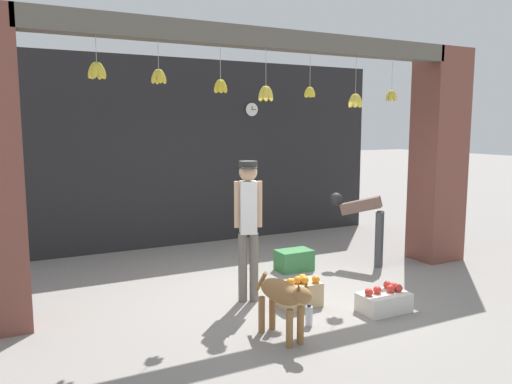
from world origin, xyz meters
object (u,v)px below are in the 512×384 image
dog (283,296)px  water_bottle (309,316)px  fruit_crate_apples (384,301)px  produce_box_green (294,260)px  worker_stooping (364,218)px  shopkeeper (248,218)px  fruit_crate_oranges (299,292)px  wall_clock (252,110)px

dog → water_bottle: 0.57m
fruit_crate_apples → produce_box_green: bearing=92.2°
worker_stooping → water_bottle: worker_stooping is taller
shopkeeper → water_bottle: 1.38m
water_bottle → dog: bearing=-158.2°
shopkeeper → fruit_crate_oranges: bearing=157.9°
worker_stooping → fruit_crate_apples: 2.10m
fruit_crate_oranges → wall_clock: size_ratio=1.91×
dog → wall_clock: 5.12m
dog → shopkeeper: 1.32m
water_bottle → wall_clock: bearing=71.8°
shopkeeper → worker_stooping: (2.33, 0.67, -0.30)m
worker_stooping → wall_clock: wall_clock is taller
fruit_crate_apples → wall_clock: (0.36, 4.22, 2.34)m
fruit_crate_oranges → wall_clock: 4.43m
fruit_crate_apples → produce_box_green: same height
wall_clock → worker_stooping: bearing=-74.4°
produce_box_green → shopkeeper: bearing=-143.6°
fruit_crate_apples → wall_clock: wall_clock is taller
produce_box_green → wall_clock: (0.43, 2.31, 2.31)m
dog → fruit_crate_oranges: size_ratio=1.72×
fruit_crate_apples → water_bottle: bearing=177.6°
fruit_crate_oranges → water_bottle: 0.62m
water_bottle → wall_clock: size_ratio=0.91×
dog → produce_box_green: dog is taller
worker_stooping → dog: bearing=175.2°
wall_clock → produce_box_green: bearing=-100.6°
dog → wall_clock: wall_clock is taller
produce_box_green → wall_clock: wall_clock is taller
shopkeeper → wall_clock: (1.62, 3.19, 1.42)m
shopkeeper → fruit_crate_apples: 1.87m
fruit_crate_oranges → water_bottle: (-0.23, -0.57, -0.05)m
produce_box_green → water_bottle: produce_box_green is taller
fruit_crate_oranges → wall_clock: wall_clock is taller
fruit_crate_apples → dog: bearing=-174.9°
worker_stooping → water_bottle: bearing=177.6°
water_bottle → wall_clock: (1.37, 4.18, 2.35)m
fruit_crate_apples → water_bottle: (-1.02, 0.04, -0.02)m
shopkeeper → worker_stooping: shopkeeper is taller
shopkeeper → worker_stooping: 2.44m
dog → fruit_crate_oranges: bearing=128.8°
shopkeeper → water_bottle: size_ratio=7.32×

